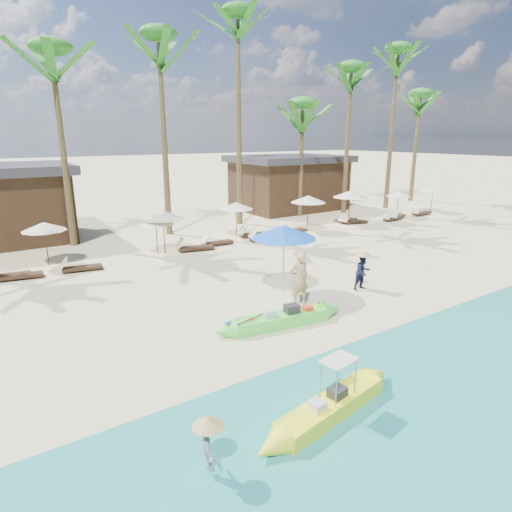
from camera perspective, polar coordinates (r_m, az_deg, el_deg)
ground at (r=14.16m, az=2.13°, el=-8.74°), size 240.00×240.00×0.00m
wet_sand_strip at (r=10.99m, az=18.10°, el=-17.44°), size 240.00×4.50×0.01m
green_canoe at (r=13.81m, az=3.30°, el=-8.44°), size 5.10×1.12×0.65m
yellow_canoe at (r=9.99m, az=9.98°, el=-19.12°), size 4.87×1.13×1.27m
tourist at (r=15.24m, az=5.77°, el=-3.04°), size 0.79×0.60×1.96m
vendor_green at (r=17.24m, az=14.06°, el=-2.08°), size 0.74×0.60×1.45m
vendor_yellow at (r=8.26m, az=-6.34°, el=-23.78°), size 0.47×0.65×0.91m
blue_umbrella at (r=15.96m, az=3.75°, el=3.26°), size 2.49×2.49×2.68m
resort_parasol_4 at (r=21.91m, az=-26.44°, el=3.54°), size 1.99×1.99×2.05m
lounger_4_left at (r=20.90m, az=-30.69°, el=-2.20°), size 1.96×0.89×0.64m
lounger_4_right at (r=20.67m, az=-29.31°, el=-2.21°), size 1.90×0.88×0.62m
resort_parasol_5 at (r=22.05m, az=-13.24°, el=4.62°), size 1.89×1.89×1.95m
lounger_5_left at (r=20.69m, az=-22.53°, el=-1.36°), size 1.83×0.84×0.60m
resort_parasol_6 at (r=22.16m, az=-12.30°, el=5.40°), size 2.17×2.17×2.23m
lounger_6_left at (r=22.71m, az=-8.40°, el=1.22°), size 2.05×1.01×0.67m
lounger_6_right at (r=23.68m, az=-5.41°, el=1.88°), size 1.83×0.66×0.61m
resort_parasol_7 at (r=25.34m, az=-2.68°, el=6.71°), size 2.02×2.02×2.08m
lounger_7_left at (r=25.59m, az=-0.60°, el=3.00°), size 1.83×0.77×0.60m
lounger_7_right at (r=24.61m, az=1.02°, el=2.51°), size 2.01×1.02×0.65m
resort_parasol_8 at (r=26.97m, az=6.99°, el=7.54°), size 2.21×2.21×2.27m
lounger_8_left at (r=26.56m, az=4.65°, el=3.46°), size 1.96×0.66×0.66m
resort_parasol_9 at (r=29.42m, az=12.43°, el=8.07°), size 2.26×2.26×2.32m
lounger_9_left at (r=30.20m, az=12.94°, el=4.58°), size 1.84×1.02×0.60m
lounger_9_right at (r=30.44m, az=12.06°, el=4.72°), size 1.88×1.03×0.61m
resort_parasol_10 at (r=33.54m, az=18.46°, el=7.89°), size 1.85×1.85×1.90m
lounger_10_left at (r=31.99m, az=17.66°, el=4.84°), size 1.74×0.70×0.58m
lounger_10_right at (r=32.67m, az=18.23°, el=5.05°), size 2.02×1.20×0.66m
resort_parasol_11 at (r=36.61m, az=22.55°, el=8.31°), size 1.99×1.99×2.05m
lounger_11_left at (r=34.87m, az=21.11°, el=5.42°), size 1.93×0.71×0.64m
palm_3 at (r=25.25m, az=-25.30°, el=20.54°), size 2.08×2.08×10.52m
palm_4 at (r=26.56m, az=-12.66°, el=23.19°), size 2.08×2.08×11.70m
palm_5 at (r=29.42m, az=-2.41°, el=25.47°), size 2.08×2.08×13.60m
palm_6 at (r=32.24m, az=6.21°, el=17.82°), size 2.08×2.08×8.51m
palm_7 at (r=34.23m, az=12.44°, el=20.70°), size 2.08×2.08×11.08m
palm_8 at (r=37.43m, az=18.19°, el=21.69°), size 2.08×2.08×12.70m
palm_9 at (r=42.18m, az=20.94°, el=17.80°), size 2.08×2.08×9.82m
pavilion_east at (r=35.47m, az=4.36°, el=9.82°), size 8.80×6.60×4.30m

